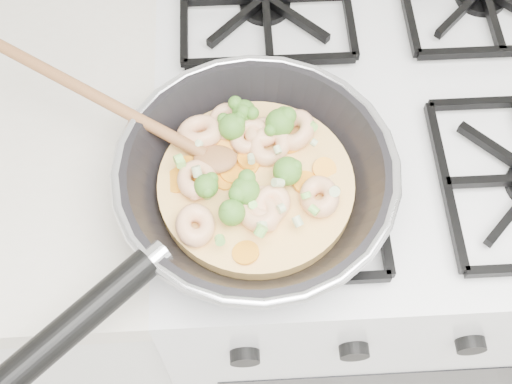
{
  "coord_description": "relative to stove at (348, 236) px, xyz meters",
  "views": [
    {
      "loc": [
        -0.2,
        1.18,
        1.59
      ],
      "look_at": [
        -0.18,
        1.54,
        0.93
      ],
      "focal_mm": 47.1,
      "sensor_mm": 36.0,
      "label": 1
    }
  ],
  "objects": [
    {
      "name": "stove",
      "position": [
        0.0,
        0.0,
        0.0
      ],
      "size": [
        0.6,
        0.6,
        0.92
      ],
      "color": "white",
      "rests_on": "ground"
    },
    {
      "name": "skillet",
      "position": [
        -0.18,
        -0.16,
        0.5
      ],
      "size": [
        0.44,
        0.4,
        0.1
      ],
      "rotation": [
        0.0,
        0.0,
        -0.18
      ],
      "color": "black",
      "rests_on": "stove"
    }
  ]
}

